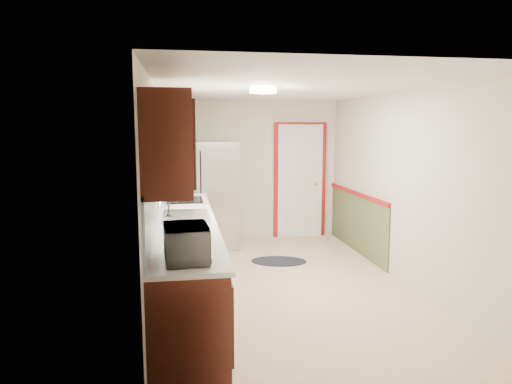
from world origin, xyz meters
name	(u,v)px	position (x,y,z in m)	size (l,w,h in m)	color
room_shell	(284,189)	(0.00, 0.00, 1.20)	(3.20, 5.20, 2.52)	beige
kitchen_run	(182,230)	(-1.24, -0.29, 0.81)	(0.63, 4.00, 2.20)	#36130C
back_wall_trim	(311,189)	(0.99, 2.21, 0.89)	(1.12, 2.30, 2.08)	maroon
ceiling_fixture	(263,90)	(-0.30, -0.20, 2.36)	(0.30, 0.30, 0.06)	#FFD88C
microwave	(187,239)	(-1.20, -1.95, 1.10)	(0.48, 0.27, 0.33)	white
refrigerator	(215,195)	(-0.70, 2.00, 0.86)	(0.75, 0.74, 1.73)	#B7B7BC
rug	(279,261)	(0.15, 0.96, 0.01)	(0.80, 0.52, 0.01)	black
cooktop	(185,200)	(-1.19, 0.95, 0.95)	(0.48, 0.57, 0.02)	black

